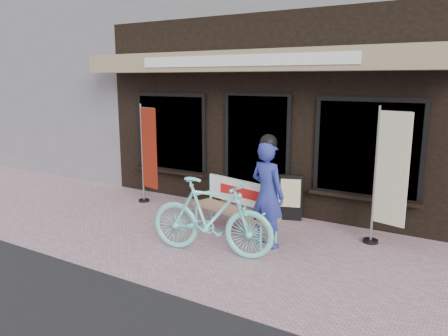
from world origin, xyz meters
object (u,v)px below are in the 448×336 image
Objects in this scene: bicycle at (211,217)px; nobori_cream at (389,176)px; nobori_red at (148,153)px; person at (267,192)px; bench at (238,203)px; menu_stand at (290,197)px.

nobori_cream reaches higher than bicycle.
person is at bearing -1.58° from nobori_red.
bench is 0.75m from person.
bench is 0.83× the size of nobori_red.
nobori_cream is at bearing -63.11° from bicycle.
bicycle is 2.03m from menu_stand.
bicycle reaches higher than menu_stand.
menu_stand is at bearing 112.84° from person.
person reaches higher than bicycle.
nobori_red is at bearing 179.62° from bench.
nobori_cream is (4.50, 0.07, 0.05)m from nobori_red.
person is (0.63, -0.23, 0.32)m from bench.
nobori_red reaches higher than person.
nobori_cream reaches higher than menu_stand.
nobori_red is (-2.45, 1.50, 0.47)m from bicycle.
bench is 0.89× the size of bicycle.
bicycle is (0.10, -0.92, 0.05)m from bench.
menu_stand is (0.36, 2.00, -0.13)m from bicycle.
person reaches higher than menu_stand.
bench is at bearing -4.61° from bicycle.
nobori_red is at bearing 47.97° from bicycle.
bicycle is at bearing -119.23° from menu_stand.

